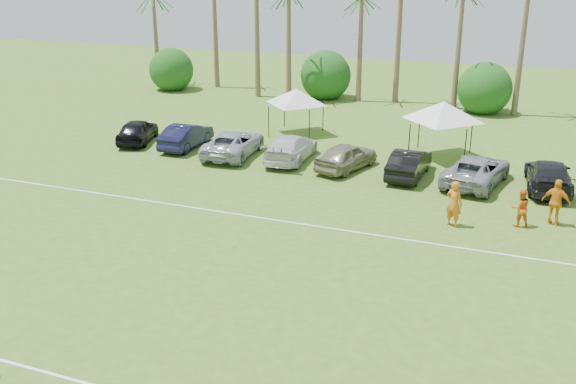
% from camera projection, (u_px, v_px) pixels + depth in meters
% --- Properties ---
extents(field_lines, '(80.00, 12.10, 0.01)m').
position_uv_depth(field_lines, '(214.00, 284.00, 21.71)').
color(field_lines, white).
rests_on(field_lines, ground).
extents(palm_tree_4, '(2.40, 2.40, 8.90)m').
position_uv_depth(palm_tree_4, '(351.00, 0.00, 46.75)').
color(palm_tree_4, brown).
rests_on(palm_tree_4, ground).
extents(bush_tree_0, '(4.00, 4.00, 4.00)m').
position_uv_depth(bush_tree_0, '(183.00, 65.00, 54.67)').
color(bush_tree_0, brown).
rests_on(bush_tree_0, ground).
extents(bush_tree_1, '(4.00, 4.00, 4.00)m').
position_uv_depth(bush_tree_1, '(328.00, 74.00, 50.26)').
color(bush_tree_1, brown).
rests_on(bush_tree_1, ground).
extents(bush_tree_2, '(4.00, 4.00, 4.00)m').
position_uv_depth(bush_tree_2, '(486.00, 84.00, 46.19)').
color(bush_tree_2, brown).
rests_on(bush_tree_2, ground).
extents(sideline_player_a, '(0.83, 0.71, 1.94)m').
position_uv_depth(sideline_player_a, '(454.00, 204.00, 26.16)').
color(sideline_player_a, orange).
rests_on(sideline_player_a, ground).
extents(sideline_player_b, '(0.94, 0.84, 1.60)m').
position_uv_depth(sideline_player_b, '(521.00, 208.00, 26.19)').
color(sideline_player_b, orange).
rests_on(sideline_player_b, ground).
extents(sideline_player_c, '(1.24, 0.77, 1.96)m').
position_uv_depth(sideline_player_c, '(556.00, 202.00, 26.27)').
color(sideline_player_c, orange).
rests_on(sideline_player_c, ground).
extents(canopy_tent_left, '(4.08, 4.08, 3.31)m').
position_uv_depth(canopy_tent_left, '(296.00, 89.00, 39.31)').
color(canopy_tent_left, black).
rests_on(canopy_tent_left, ground).
extents(canopy_tent_right, '(4.52, 4.52, 3.66)m').
position_uv_depth(canopy_tent_right, '(444.00, 101.00, 34.44)').
color(canopy_tent_right, black).
rests_on(canopy_tent_right, ground).
extents(parked_car_0, '(2.79, 4.45, 1.41)m').
position_uv_depth(parked_car_0, '(137.00, 131.00, 38.17)').
color(parked_car_0, black).
rests_on(parked_car_0, ground).
extents(parked_car_1, '(1.60, 4.32, 1.41)m').
position_uv_depth(parked_car_1, '(186.00, 136.00, 37.12)').
color(parked_car_1, '#141434').
rests_on(parked_car_1, ground).
extents(parked_car_2, '(2.76, 5.26, 1.41)m').
position_uv_depth(parked_car_2, '(234.00, 143.00, 35.60)').
color(parked_car_2, '#A6ABB3').
rests_on(parked_car_2, ground).
extents(parked_car_3, '(2.23, 4.96, 1.41)m').
position_uv_depth(parked_car_3, '(291.00, 148.00, 34.76)').
color(parked_car_3, silver).
rests_on(parked_car_3, ground).
extents(parked_car_4, '(2.78, 4.45, 1.41)m').
position_uv_depth(parked_car_4, '(346.00, 156.00, 33.28)').
color(parked_car_4, gray).
rests_on(parked_car_4, ground).
extents(parked_car_5, '(1.63, 4.33, 1.41)m').
position_uv_depth(parked_car_5, '(409.00, 163.00, 32.17)').
color(parked_car_5, black).
rests_on(parked_car_5, ground).
extents(parked_car_6, '(3.23, 5.42, 1.41)m').
position_uv_depth(parked_car_6, '(476.00, 170.00, 31.12)').
color(parked_car_6, '#8F929B').
rests_on(parked_car_6, ground).
extents(parked_car_7, '(2.37, 5.01, 1.41)m').
position_uv_depth(parked_car_7, '(549.00, 175.00, 30.40)').
color(parked_car_7, black).
rests_on(parked_car_7, ground).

